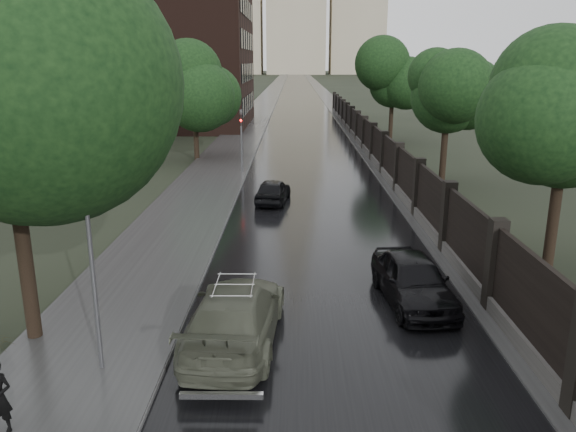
{
  "coord_description": "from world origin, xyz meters",
  "views": [
    {
      "loc": [
        -1.05,
        -9.83,
        6.88
      ],
      "look_at": [
        -1.25,
        9.59,
        1.5
      ],
      "focal_mm": 35.0,
      "sensor_mm": 36.0,
      "label": 1
    }
  ],
  "objects_px": {
    "hatchback_left": "(273,191)",
    "tree_left_far": "(194,85)",
    "tree_left_near": "(2,82)",
    "car_right_near": "(413,279)",
    "tree_right_b": "(448,97)",
    "traffic_light": "(241,136)",
    "volga_sedan": "(235,315)",
    "tree_right_a": "(566,125)",
    "tree_right_c": "(393,84)",
    "lamp_post": "(92,263)"
  },
  "relations": [
    {
      "from": "lamp_post",
      "to": "car_right_near",
      "type": "height_order",
      "value": "lamp_post"
    },
    {
      "from": "traffic_light",
      "to": "hatchback_left",
      "type": "xyz_separation_m",
      "value": [
        2.22,
        -7.48,
        -1.79
      ]
    },
    {
      "from": "lamp_post",
      "to": "car_right_near",
      "type": "xyz_separation_m",
      "value": [
        7.84,
        3.95,
        -1.94
      ]
    },
    {
      "from": "tree_right_c",
      "to": "hatchback_left",
      "type": "xyz_separation_m",
      "value": [
        -9.58,
        -22.49,
        -4.34
      ]
    },
    {
      "from": "car_right_near",
      "to": "volga_sedan",
      "type": "bearing_deg",
      "value": -159.55
    },
    {
      "from": "tree_right_b",
      "to": "traffic_light",
      "type": "height_order",
      "value": "tree_right_b"
    },
    {
      "from": "tree_right_b",
      "to": "volga_sedan",
      "type": "height_order",
      "value": "tree_right_b"
    },
    {
      "from": "tree_left_near",
      "to": "tree_right_c",
      "type": "bearing_deg",
      "value": 67.8
    },
    {
      "from": "tree_right_b",
      "to": "car_right_near",
      "type": "height_order",
      "value": "tree_right_b"
    },
    {
      "from": "tree_right_a",
      "to": "volga_sedan",
      "type": "relative_size",
      "value": 1.33
    },
    {
      "from": "lamp_post",
      "to": "traffic_light",
      "type": "xyz_separation_m",
      "value": [
        1.1,
        23.49,
        -0.27
      ]
    },
    {
      "from": "tree_right_a",
      "to": "tree_right_b",
      "type": "relative_size",
      "value": 1.0
    },
    {
      "from": "tree_left_far",
      "to": "hatchback_left",
      "type": "height_order",
      "value": "tree_left_far"
    },
    {
      "from": "tree_left_near",
      "to": "tree_left_far",
      "type": "distance_m",
      "value": 27.03
    },
    {
      "from": "volga_sedan",
      "to": "lamp_post",
      "type": "bearing_deg",
      "value": 30.98
    },
    {
      "from": "hatchback_left",
      "to": "car_right_near",
      "type": "height_order",
      "value": "car_right_near"
    },
    {
      "from": "lamp_post",
      "to": "hatchback_left",
      "type": "bearing_deg",
      "value": 78.3
    },
    {
      "from": "traffic_light",
      "to": "tree_left_near",
      "type": "bearing_deg",
      "value": -98.53
    },
    {
      "from": "tree_left_near",
      "to": "traffic_light",
      "type": "height_order",
      "value": "tree_left_near"
    },
    {
      "from": "tree_right_b",
      "to": "traffic_light",
      "type": "relative_size",
      "value": 1.75
    },
    {
      "from": "car_right_near",
      "to": "hatchback_left",
      "type": "bearing_deg",
      "value": 104.47
    },
    {
      "from": "tree_right_a",
      "to": "lamp_post",
      "type": "height_order",
      "value": "tree_right_a"
    },
    {
      "from": "tree_left_far",
      "to": "car_right_near",
      "type": "xyz_separation_m",
      "value": [
        10.44,
        -24.55,
        -4.51
      ]
    },
    {
      "from": "tree_right_a",
      "to": "traffic_light",
      "type": "relative_size",
      "value": 1.75
    },
    {
      "from": "traffic_light",
      "to": "hatchback_left",
      "type": "relative_size",
      "value": 1.11
    },
    {
      "from": "traffic_light",
      "to": "volga_sedan",
      "type": "xyz_separation_m",
      "value": [
        1.8,
        -22.01,
        -1.63
      ]
    },
    {
      "from": "tree_left_near",
      "to": "car_right_near",
      "type": "bearing_deg",
      "value": 13.71
    },
    {
      "from": "traffic_light",
      "to": "volga_sedan",
      "type": "height_order",
      "value": "traffic_light"
    },
    {
      "from": "volga_sedan",
      "to": "traffic_light",
      "type": "bearing_deg",
      "value": -81.43
    },
    {
      "from": "lamp_post",
      "to": "volga_sedan",
      "type": "relative_size",
      "value": 0.97
    },
    {
      "from": "tree_left_far",
      "to": "hatchback_left",
      "type": "xyz_separation_m",
      "value": [
        5.92,
        -12.49,
        -4.63
      ]
    },
    {
      "from": "tree_right_b",
      "to": "traffic_light",
      "type": "distance_m",
      "value": 12.44
    },
    {
      "from": "traffic_light",
      "to": "car_right_near",
      "type": "bearing_deg",
      "value": -70.97
    },
    {
      "from": "tree_right_c",
      "to": "hatchback_left",
      "type": "distance_m",
      "value": 24.83
    },
    {
      "from": "tree_right_a",
      "to": "car_right_near",
      "type": "distance_m",
      "value": 7.06
    },
    {
      "from": "tree_right_c",
      "to": "volga_sedan",
      "type": "xyz_separation_m",
      "value": [
        -10.0,
        -37.02,
        -4.18
      ]
    },
    {
      "from": "tree_left_near",
      "to": "tree_right_a",
      "type": "relative_size",
      "value": 1.31
    },
    {
      "from": "tree_right_a",
      "to": "tree_right_b",
      "type": "height_order",
      "value": "same"
    },
    {
      "from": "tree_right_c",
      "to": "car_right_near",
      "type": "distance_m",
      "value": 35.17
    },
    {
      "from": "tree_left_far",
      "to": "volga_sedan",
      "type": "relative_size",
      "value": 1.4
    },
    {
      "from": "tree_right_c",
      "to": "traffic_light",
      "type": "distance_m",
      "value": 19.26
    },
    {
      "from": "tree_left_near",
      "to": "traffic_light",
      "type": "relative_size",
      "value": 2.29
    },
    {
      "from": "tree_left_near",
      "to": "car_right_near",
      "type": "height_order",
      "value": "tree_left_near"
    },
    {
      "from": "tree_left_near",
      "to": "tree_right_a",
      "type": "distance_m",
      "value": 15.97
    },
    {
      "from": "hatchback_left",
      "to": "tree_left_far",
      "type": "bearing_deg",
      "value": -57.24
    },
    {
      "from": "lamp_post",
      "to": "car_right_near",
      "type": "relative_size",
      "value": 1.18
    },
    {
      "from": "tree_right_a",
      "to": "tree_left_far",
      "type": "bearing_deg",
      "value": 125.17
    },
    {
      "from": "tree_right_a",
      "to": "volga_sedan",
      "type": "bearing_deg",
      "value": -153.35
    },
    {
      "from": "tree_right_b",
      "to": "tree_right_a",
      "type": "bearing_deg",
      "value": -90.0
    },
    {
      "from": "hatchback_left",
      "to": "car_right_near",
      "type": "distance_m",
      "value": 12.88
    }
  ]
}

